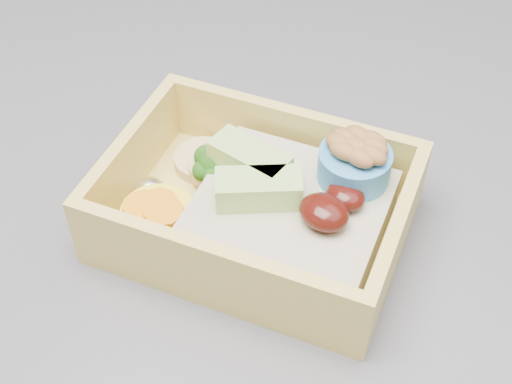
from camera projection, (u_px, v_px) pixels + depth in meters
The scene contains 2 objects.
island at pixel (263, 357), 0.91m from camera, with size 1.24×0.84×0.92m.
bento_box at pixel (266, 205), 0.44m from camera, with size 0.21×0.18×0.07m.
Camera 1 is at (0.30, -0.47, 1.27)m, focal length 50.00 mm.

